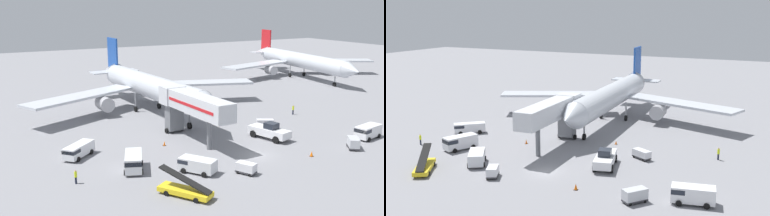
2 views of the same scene
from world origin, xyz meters
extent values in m
plane|color=gray|center=(0.00, 0.00, 0.00)|extent=(300.00, 300.00, 0.00)
cylinder|color=silver|center=(-2.66, 29.18, 4.94)|extent=(6.48, 34.41, 4.37)
cone|color=silver|center=(-1.48, 10.09, 4.94)|extent=(4.52, 4.31, 4.28)
cone|color=silver|center=(-3.91, 49.40, 5.27)|extent=(4.53, 6.55, 4.15)
cube|color=#1947A3|center=(-3.82, 47.83, 9.31)|extent=(0.67, 4.96, 6.99)
cube|color=silver|center=(-1.17, 47.54, 5.49)|extent=(5.45, 3.92, 0.24)
cube|color=silver|center=(-6.40, 47.22, 5.49)|extent=(5.45, 3.92, 0.24)
cube|color=silver|center=(9.66, 33.26, 3.96)|extent=(22.89, 11.81, 0.44)
cube|color=silver|center=(-15.39, 31.71, 3.96)|extent=(22.42, 14.16, 0.44)
cylinder|color=#A8A8AD|center=(5.94, 31.59, 2.36)|extent=(2.82, 3.56, 2.62)
cylinder|color=#A8A8AD|center=(-11.49, 30.51, 2.36)|extent=(2.82, 3.56, 2.62)
cylinder|color=gray|center=(-1.84, 15.87, 2.09)|extent=(0.28, 0.28, 3.08)
cylinder|color=black|center=(-1.84, 15.87, 0.55)|extent=(0.42, 1.12, 1.10)
cylinder|color=gray|center=(-0.28, 31.39, 2.09)|extent=(0.28, 0.28, 3.08)
cylinder|color=black|center=(-0.28, 31.39, 0.55)|extent=(0.42, 1.12, 1.10)
cylinder|color=gray|center=(-5.29, 31.08, 2.09)|extent=(0.28, 0.28, 3.08)
cylinder|color=black|center=(-5.29, 31.08, 0.55)|extent=(0.42, 1.12, 1.10)
cube|color=silver|center=(-4.48, 8.27, 5.99)|extent=(3.65, 14.64, 2.70)
cube|color=red|center=(-5.99, 8.20, 5.99)|extent=(0.59, 12.18, 0.44)
cube|color=silver|center=(-4.83, 16.12, 5.99)|extent=(3.57, 2.95, 2.84)
cube|color=#232833|center=(-4.89, 17.42, 6.24)|extent=(3.31, 0.39, 0.90)
cube|color=slate|center=(-4.80, 15.52, 2.52)|extent=(2.63, 1.91, 4.24)
cylinder|color=black|center=(-6.23, 15.46, 0.40)|extent=(0.34, 0.81, 0.80)
cylinder|color=black|center=(-3.38, 15.59, 0.40)|extent=(0.34, 0.81, 0.80)
cylinder|color=slate|center=(-4.34, 5.37, 2.32)|extent=(0.70, 0.70, 4.64)
cube|color=white|center=(6.30, 5.28, 1.12)|extent=(4.01, 7.01, 1.13)
cube|color=#232833|center=(6.39, 4.96, 2.13)|extent=(2.10, 2.17, 0.90)
cylinder|color=black|center=(7.96, 3.49, 0.55)|extent=(0.66, 1.17, 1.10)
cylinder|color=black|center=(5.73, 2.91, 0.55)|extent=(0.66, 1.17, 1.10)
cylinder|color=black|center=(6.88, 7.64, 0.55)|extent=(0.66, 1.17, 1.10)
cylinder|color=black|center=(4.65, 7.06, 0.55)|extent=(0.66, 1.17, 1.10)
cube|color=yellow|center=(-14.63, -6.79, 0.57)|extent=(4.87, 6.14, 0.55)
cube|color=black|center=(-14.63, -6.79, 1.94)|extent=(4.17, 5.72, 2.12)
cylinder|color=black|center=(-16.37, -5.74, 0.30)|extent=(0.51, 0.62, 0.60)
cylinder|color=black|center=(-14.85, -4.77, 0.30)|extent=(0.51, 0.62, 0.60)
cylinder|color=black|center=(-14.41, -8.81, 0.30)|extent=(0.51, 0.62, 0.60)
cylinder|color=black|center=(-12.89, -7.84, 0.30)|extent=(0.51, 0.62, 0.60)
cube|color=white|center=(-16.70, 3.02, 1.21)|extent=(3.77, 5.40, 1.85)
cube|color=#1E232D|center=(-17.34, 1.44, 1.62)|extent=(2.52, 2.26, 0.59)
cylinder|color=black|center=(-16.37, 1.21, 0.34)|extent=(0.60, 0.77, 0.68)
cylinder|color=black|center=(-18.19, 1.95, 0.34)|extent=(0.60, 0.77, 0.68)
cylinder|color=black|center=(-15.21, 4.09, 0.34)|extent=(0.60, 0.77, 0.68)
cylinder|color=black|center=(-17.04, 4.82, 0.34)|extent=(0.60, 0.77, 0.68)
cube|color=white|center=(19.76, -1.83, 1.16)|extent=(5.07, 2.91, 1.75)
cube|color=#1E232D|center=(18.17, -2.14, 1.55)|extent=(1.90, 2.31, 0.56)
cylinder|color=black|center=(18.49, -3.07, 0.34)|extent=(0.74, 0.49, 0.68)
cylinder|color=black|center=(18.12, -1.16, 0.34)|extent=(0.74, 0.49, 0.68)
cylinder|color=black|center=(21.40, -2.50, 0.34)|extent=(0.74, 0.49, 0.68)
cylinder|color=black|center=(21.02, -0.59, 0.34)|extent=(0.74, 0.49, 0.68)
cube|color=white|center=(-21.42, 11.06, 1.05)|extent=(5.06, 4.85, 1.52)
cube|color=#1E232D|center=(-22.72, 9.87, 1.39)|extent=(2.47, 2.48, 0.49)
cylinder|color=black|center=(-22.02, 9.33, 0.34)|extent=(0.72, 0.70, 0.68)
cylinder|color=black|center=(-23.20, 10.61, 0.34)|extent=(0.72, 0.70, 0.68)
cylinder|color=black|center=(-19.64, 11.50, 0.34)|extent=(0.72, 0.70, 0.68)
cylinder|color=black|center=(-20.82, 12.79, 0.34)|extent=(0.72, 0.70, 0.68)
cube|color=silver|center=(-10.12, -1.50, 1.05)|extent=(4.22, 4.93, 1.53)
cube|color=#1E232D|center=(-10.97, -0.21, 1.39)|extent=(2.54, 2.36, 0.49)
cylinder|color=black|center=(-11.71, -0.86, 0.34)|extent=(0.68, 0.77, 0.68)
cylinder|color=black|center=(-10.07, 0.22, 0.34)|extent=(0.68, 0.77, 0.68)
cylinder|color=black|center=(-10.16, -3.22, 0.34)|extent=(0.68, 0.77, 0.68)
cylinder|color=black|center=(-8.52, -2.14, 0.34)|extent=(0.68, 0.77, 0.68)
cube|color=#38383D|center=(9.71, 10.68, 0.29)|extent=(3.04, 2.45, 0.22)
cube|color=silver|center=(9.71, 10.68, 0.87)|extent=(3.04, 2.45, 0.94)
cylinder|color=black|center=(10.84, 10.71, 0.18)|extent=(0.37, 0.28, 0.36)
cylinder|color=black|center=(10.28, 9.70, 0.18)|extent=(0.37, 0.28, 0.36)
cylinder|color=black|center=(9.14, 11.66, 0.18)|extent=(0.37, 0.28, 0.36)
cylinder|color=black|center=(8.58, 10.65, 0.18)|extent=(0.37, 0.28, 0.36)
cube|color=#38383D|center=(13.85, -4.25, 0.29)|extent=(2.74, 2.99, 0.22)
cube|color=silver|center=(13.85, -4.25, 1.00)|extent=(2.74, 2.99, 1.20)
cylinder|color=black|center=(13.75, -5.39, 0.18)|extent=(0.32, 0.36, 0.36)
cylinder|color=black|center=(12.77, -4.63, 0.18)|extent=(0.32, 0.36, 0.36)
cylinder|color=black|center=(14.93, -3.87, 0.18)|extent=(0.32, 0.36, 0.36)
cylinder|color=black|center=(13.94, -3.11, 0.18)|extent=(0.32, 0.36, 0.36)
cube|color=#38383D|center=(-5.12, -4.68, 0.29)|extent=(2.24, 2.71, 0.22)
cube|color=silver|center=(-5.12, -4.68, 0.90)|extent=(2.24, 2.71, 1.01)
cylinder|color=black|center=(-6.03, -4.21, 0.18)|extent=(0.27, 0.38, 0.36)
cylinder|color=black|center=(-4.94, -3.67, 0.18)|extent=(0.27, 0.38, 0.36)
cylinder|color=black|center=(-5.29, -5.69, 0.18)|extent=(0.27, 0.38, 0.36)
cylinder|color=black|center=(-4.20, -5.15, 0.18)|extent=(0.27, 0.38, 0.36)
cylinder|color=#1E2333|center=(19.67, 15.10, 0.44)|extent=(0.34, 0.34, 0.87)
cylinder|color=#D8EA19|center=(19.67, 15.10, 1.22)|extent=(0.46, 0.46, 0.69)
sphere|color=tan|center=(19.67, 15.10, 1.70)|extent=(0.24, 0.24, 0.24)
cylinder|color=#1E2333|center=(-24.10, 2.23, 0.41)|extent=(0.26, 0.26, 0.82)
cylinder|color=#D8EA19|center=(-24.10, 2.23, 1.14)|extent=(0.34, 0.34, 0.65)
sphere|color=tan|center=(-24.10, 2.23, 1.59)|extent=(0.22, 0.22, 0.22)
cube|color=black|center=(-9.24, 9.92, 0.01)|extent=(0.42, 0.42, 0.03)
cone|color=orange|center=(-9.24, 9.92, 0.34)|extent=(0.36, 0.36, 0.62)
cube|color=black|center=(6.33, -3.85, 0.01)|extent=(0.50, 0.50, 0.03)
cone|color=orange|center=(6.33, -3.85, 0.39)|extent=(0.43, 0.43, 0.74)
cube|color=black|center=(3.77, 15.87, 0.01)|extent=(0.39, 0.39, 0.03)
cone|color=orange|center=(3.77, 15.87, 0.31)|extent=(0.33, 0.33, 0.58)
cylinder|color=silver|center=(49.38, 45.50, 4.78)|extent=(8.66, 36.07, 4.04)
cone|color=silver|center=(46.78, 25.63, 4.78)|extent=(4.48, 4.72, 3.96)
cone|color=silver|center=(52.13, 66.55, 5.08)|extent=(4.66, 7.05, 3.84)
cube|color=red|center=(51.92, 64.91, 8.82)|extent=(1.03, 5.19, 6.47)
cube|color=silver|center=(54.26, 64.13, 5.28)|extent=(5.30, 4.37, 0.24)
cube|color=silver|center=(49.45, 64.76, 5.28)|extent=(5.30, 4.37, 0.24)
cube|color=silver|center=(62.20, 47.14, 3.87)|extent=(22.21, 15.62, 0.44)
cube|color=silver|center=(37.41, 50.38, 3.87)|extent=(23.15, 10.69, 0.44)
cylinder|color=#A8A8AD|center=(58.20, 46.15, 2.39)|extent=(2.79, 3.41, 2.40)
cylinder|color=#A8A8AD|center=(41.02, 48.39, 2.39)|extent=(2.79, 3.41, 2.40)
cylinder|color=gray|center=(47.56, 31.64, 2.06)|extent=(0.28, 0.28, 3.02)
cylinder|color=black|center=(47.56, 31.64, 0.55)|extent=(0.49, 1.14, 1.10)
cylinder|color=gray|center=(51.96, 47.33, 2.06)|extent=(0.28, 0.28, 3.02)
cylinder|color=black|center=(51.96, 47.33, 0.55)|extent=(0.49, 1.14, 1.10)
cylinder|color=gray|center=(47.35, 47.94, 2.06)|extent=(0.28, 0.28, 3.02)
cylinder|color=black|center=(47.35, 47.94, 0.55)|extent=(0.49, 1.14, 1.10)
camera|label=1|loc=(-35.16, -45.78, 20.39)|focal=41.30mm
camera|label=2|loc=(29.31, -50.55, 21.23)|focal=43.49mm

